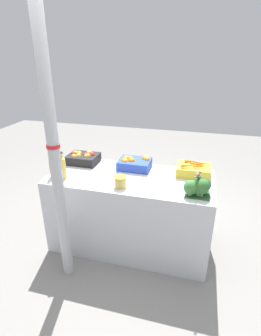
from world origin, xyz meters
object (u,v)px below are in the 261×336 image
orange_crate (134,163)px  broccoli_pile (199,187)px  carrot_crate (194,170)px  juice_bottle_amber (52,167)px  juice_bottle_golden (62,167)px  support_pole (55,159)px  apple_crate (83,158)px  sparrow_bird (198,175)px  pickle_jar (120,182)px

orange_crate → broccoli_pile: size_ratio=1.45×
orange_crate → carrot_crate: bearing=0.3°
juice_bottle_amber → juice_bottle_golden: bearing=0.0°
support_pole → apple_crate: bearing=100.2°
support_pole → broccoli_pile: support_pole is taller
support_pole → broccoli_pile: bearing=17.7°
orange_crate → juice_bottle_amber: 0.88m
orange_crate → juice_bottle_golden: size_ratio=1.22×
broccoli_pile → juice_bottle_amber: (-1.48, 0.02, 0.02)m
carrot_crate → sparrow_bird: sparrow_bird is taller
carrot_crate → apple_crate: bearing=-180.0°
broccoli_pile → juice_bottle_amber: size_ratio=0.93×
juice_bottle_golden → support_pole: bearing=-66.3°
carrot_crate → pickle_jar: (-0.67, -0.47, -0.00)m
apple_crate → sparrow_bird: sparrow_bird is taller
juice_bottle_amber → sparrow_bird: bearing=-0.1°
carrot_crate → sparrow_bird: bearing=-84.5°
juice_bottle_golden → apple_crate: bearing=86.7°
support_pole → broccoli_pile: 1.28m
juice_bottle_golden → broccoli_pile: bearing=-0.7°
juice_bottle_amber → support_pole: bearing=-53.6°
orange_crate → sparrow_bird: sparrow_bird is taller
apple_crate → juice_bottle_golden: juice_bottle_golden is taller
carrot_crate → juice_bottle_golden: size_ratio=1.22×
juice_bottle_amber → pickle_jar: (0.75, -0.04, -0.05)m
carrot_crate → juice_bottle_amber: size_ratio=1.35×
pickle_jar → sparrow_bird: (0.71, 0.03, 0.15)m
sparrow_bird → juice_bottle_golden: bearing=110.2°
support_pole → juice_bottle_amber: bearing=126.4°
pickle_jar → juice_bottle_golden: bearing=176.7°
pickle_jar → sparrow_bird: sparrow_bird is taller
orange_crate → sparrow_bird: (0.70, -0.43, 0.14)m
orange_crate → carrot_crate: (0.65, 0.00, -0.01)m
pickle_jar → juice_bottle_amber: bearing=177.2°
pickle_jar → sparrow_bird: size_ratio=0.93×
support_pole → sparrow_bird: (1.17, 0.39, -0.18)m
apple_crate → broccoli_pile: broccoli_pile is taller
support_pole → juice_bottle_amber: (-0.29, 0.39, -0.27)m
support_pole → apple_crate: 0.90m
orange_crate → broccoli_pile: broccoli_pile is taller
juice_bottle_golden → sparrow_bird: (1.34, -0.00, 0.08)m
orange_crate → juice_bottle_golden: juice_bottle_golden is taller
orange_crate → juice_bottle_amber: (-0.76, -0.43, 0.05)m
carrot_crate → pickle_jar: bearing=-145.0°
support_pole → pickle_jar: support_pole is taller
apple_crate → juice_bottle_golden: size_ratio=1.22×
orange_crate → broccoli_pile: 0.85m
support_pole → apple_crate: (-0.15, 0.83, -0.32)m
carrot_crate → broccoli_pile: size_ratio=1.45×
support_pole → juice_bottle_golden: 0.50m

